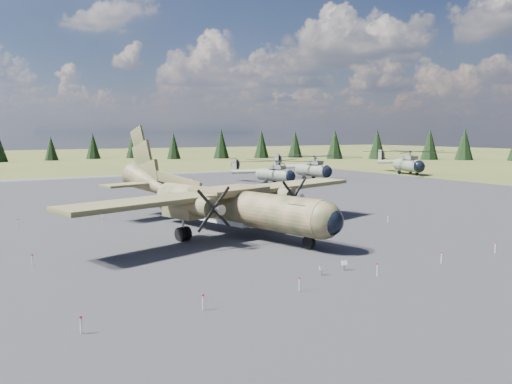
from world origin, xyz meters
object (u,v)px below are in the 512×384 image
helicopter_mid (313,163)px  helicopter_far (408,158)px  helicopter_near (275,167)px  transport_plane (221,199)px

helicopter_mid → helicopter_far: (25.24, -0.67, 0.32)m
helicopter_near → helicopter_far: size_ratio=0.85×
transport_plane → helicopter_far: (63.23, 36.20, 0.63)m
transport_plane → helicopter_far: bearing=14.2°
helicopter_near → helicopter_far: helicopter_far is taller
transport_plane → helicopter_near: transport_plane is taller
helicopter_near → helicopter_mid: (11.13, 3.78, 0.29)m
helicopter_far → helicopter_mid: bearing=-167.9°
helicopter_near → helicopter_far: (36.37, 3.11, 0.62)m
helicopter_mid → helicopter_far: helicopter_far is taller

